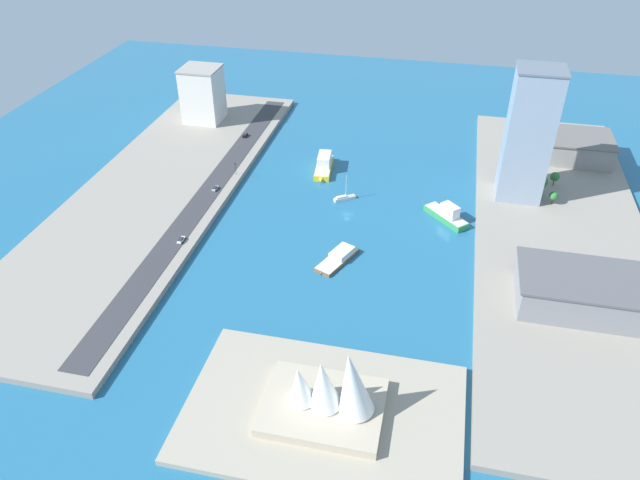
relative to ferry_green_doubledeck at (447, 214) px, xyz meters
The scene contains 19 objects.
ground_plane 43.57m from the ferry_green_doubledeck, ahead, with size 440.00×440.00×0.00m, color #23668E.
quay_west 47.94m from the ferry_green_doubledeck, behind, with size 70.00×240.00×2.53m, color gray.
quay_east 134.09m from the ferry_green_doubledeck, ahead, with size 70.00×240.00×2.53m, color gray.
peninsula_point 119.45m from the ferry_green_doubledeck, 75.47° to the left, with size 81.21×52.93×2.00m, color #A89E89.
road_strip 108.99m from the ferry_green_doubledeck, ahead, with size 10.65×228.00×0.15m, color #38383D.
ferry_green_doubledeck is the anchor object (origin of this frame).
ferry_yellow_fast 70.60m from the ferry_green_doubledeck, 28.30° to the right, with size 9.89×26.02×7.83m.
sailboat_small_white 47.24m from the ferry_green_doubledeck, ahead, with size 10.30×7.92×12.52m.
barge_flat_brown 56.28m from the ferry_green_doubledeck, 44.21° to the left, with size 15.39×22.82×3.40m.
carpark_squat_concrete 93.78m from the ferry_green_doubledeck, 131.47° to the right, with size 31.63×28.83×11.68m.
tower_tall_glass 48.95m from the ferry_green_doubledeck, 140.99° to the right, with size 20.16×18.09×59.30m.
warehouse_low_gray 69.89m from the ferry_green_doubledeck, 133.39° to the left, with size 43.71×28.08×12.44m.
hotel_broad_white 160.12m from the ferry_green_doubledeck, 27.74° to the right, with size 20.91×20.19×30.44m.
van_white 114.00m from the ferry_green_doubledeck, 22.93° to the left, with size 1.86×4.82×1.43m.
sedan_silver 106.49m from the ferry_green_doubledeck, ahead, with size 1.90×4.52×1.45m.
suv_black 125.08m from the ferry_green_doubledeck, 27.13° to the right, with size 1.97×4.36×1.70m.
traffic_light_waterfront 103.12m from the ferry_green_doubledeck, ahead, with size 0.36×0.36×6.50m.
opera_landmark 119.22m from the ferry_green_doubledeck, 76.32° to the left, with size 34.97×27.02×25.00m.
park_tree_cluster 52.20m from the ferry_green_doubledeck, 146.02° to the right, with size 12.24×21.84×8.84m.
Camera 1 is at (-37.71, 224.42, 143.11)m, focal length 33.87 mm.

